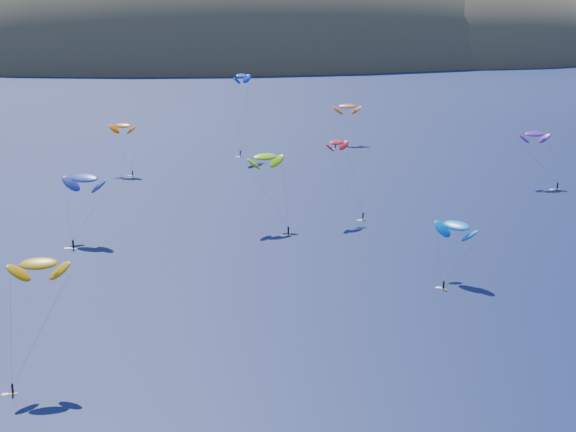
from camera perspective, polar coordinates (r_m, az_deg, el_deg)
The scene contains 10 objects.
island at distance 646.80m, azimuth -2.25°, elevation 10.46°, with size 730.00×300.00×210.00m.
kitesurfer_1 at distance 247.42m, azimuth -11.68°, elevation 6.32°, with size 8.86×10.20×16.40m.
kitesurfer_2 at distance 121.00m, azimuth -17.32°, elevation -3.27°, with size 8.64×9.31×19.15m.
kitesurfer_3 at distance 188.85m, azimuth -1.62°, elevation 4.22°, with size 9.96×14.44×18.75m.
kitesurfer_4 at distance 267.16m, azimuth -3.31°, elevation 9.91°, with size 8.26×9.79×28.34m.
kitesurfer_5 at distance 158.74m, azimuth 11.88°, elevation -0.67°, with size 9.22×12.35×12.87m.
kitesurfer_6 at distance 238.47m, azimuth 17.14°, elevation 5.59°, with size 9.38×10.96×16.68m.
kitesurfer_9 at distance 195.25m, azimuth 3.51°, elevation 5.23°, with size 10.20×8.55×20.24m.
kitesurfer_10 at distance 184.88m, azimuth -14.28°, elevation 2.63°, with size 11.56×14.32×16.54m.
kitesurfer_11 at distance 288.61m, azimuth 4.22°, elevation 7.79°, with size 11.97×14.90×15.67m.
Camera 1 is at (-19.39, -78.30, 55.97)m, focal length 50.00 mm.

